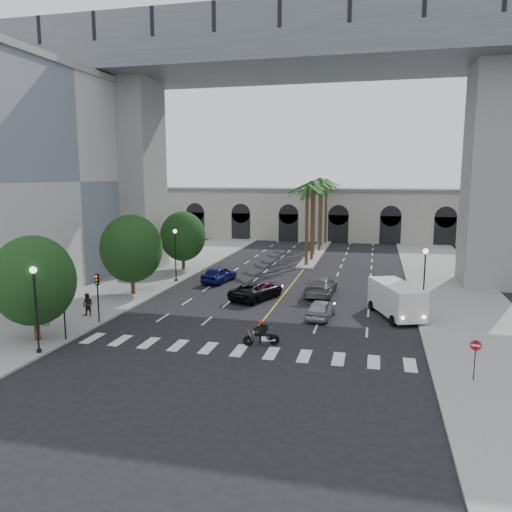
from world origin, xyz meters
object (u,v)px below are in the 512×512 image
at_px(lamp_post_left_far, 175,251).
at_px(car_d, 321,286).
at_px(lamp_post_right, 424,277).
at_px(traffic_signal_far, 98,290).
at_px(car_a, 321,309).
at_px(car_c, 256,290).
at_px(traffic_signal_near, 64,304).
at_px(motorcycle_rider, 262,334).
at_px(car_e, 219,274).
at_px(do_not_enter_sign, 475,352).
at_px(cargo_van, 396,299).
at_px(lamp_post_left_near, 36,302).
at_px(pedestrian_a, 46,314).
at_px(car_b, 264,290).
at_px(pedestrian_b, 88,305).

relative_size(lamp_post_left_far, car_d, 0.91).
xyz_separation_m(lamp_post_right, traffic_signal_far, (-22.70, -6.50, -0.71)).
height_order(lamp_post_right, car_a, lamp_post_right).
bearing_deg(car_c, traffic_signal_far, 66.92).
bearing_deg(traffic_signal_near, lamp_post_left_far, 90.31).
bearing_deg(motorcycle_rider, lamp_post_left_far, 107.08).
distance_m(car_e, do_not_enter_sign, 28.74).
bearing_deg(cargo_van, car_a, 174.68).
height_order(traffic_signal_near, car_c, traffic_signal_near).
bearing_deg(car_d, lamp_post_left_near, 54.99).
height_order(lamp_post_right, pedestrian_a, lamp_post_right).
distance_m(lamp_post_right, traffic_signal_far, 23.62).
height_order(car_d, car_e, car_d).
bearing_deg(cargo_van, motorcycle_rider, -155.78).
xyz_separation_m(car_b, car_d, (4.74, 1.96, 0.19)).
bearing_deg(motorcycle_rider, do_not_enter_sign, -35.27).
bearing_deg(cargo_van, traffic_signal_far, 176.76).
xyz_separation_m(lamp_post_left_far, pedestrian_b, (-1.48, -13.37, -2.20)).
distance_m(traffic_signal_near, motorcycle_rider, 12.79).
bearing_deg(cargo_van, pedestrian_a, 178.03).
distance_m(motorcycle_rider, car_e, 19.22).
bearing_deg(pedestrian_a, cargo_van, 20.51).
bearing_deg(cargo_van, do_not_enter_sign, -94.55).
relative_size(lamp_post_left_far, do_not_enter_sign, 2.32).
bearing_deg(car_d, car_b, 24.94).
distance_m(lamp_post_right, pedestrian_a, 27.20).
relative_size(lamp_post_left_far, motorcycle_rider, 2.45).
distance_m(traffic_signal_near, car_d, 22.11).
bearing_deg(traffic_signal_near, lamp_post_right, 24.82).
relative_size(lamp_post_left_far, car_e, 1.10).
distance_m(traffic_signal_near, traffic_signal_far, 4.00).
relative_size(traffic_signal_far, car_d, 0.62).
bearing_deg(car_e, lamp_post_left_near, 89.23).
height_order(lamp_post_left_near, car_c, lamp_post_left_near).
bearing_deg(car_c, car_b, -98.77).
distance_m(cargo_van, pedestrian_b, 23.10).
distance_m(car_b, cargo_van, 11.69).
height_order(lamp_post_left_far, cargo_van, lamp_post_left_far).
relative_size(car_d, pedestrian_a, 3.54).
relative_size(car_c, pedestrian_b, 3.20).
bearing_deg(lamp_post_left_far, car_b, -21.46).
distance_m(lamp_post_left_near, lamp_post_left_far, 21.00).
relative_size(traffic_signal_far, pedestrian_b, 2.10).
distance_m(lamp_post_left_far, pedestrian_b, 13.63).
bearing_deg(motorcycle_rider, cargo_van, 24.83).
height_order(car_a, cargo_van, cargo_van).
bearing_deg(car_c, lamp_post_right, -172.98).
relative_size(traffic_signal_near, pedestrian_a, 2.19).
xyz_separation_m(lamp_post_left_near, traffic_signal_far, (0.10, 6.50, -0.71)).
xyz_separation_m(car_b, do_not_enter_sign, (14.50, -15.42, 1.00)).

